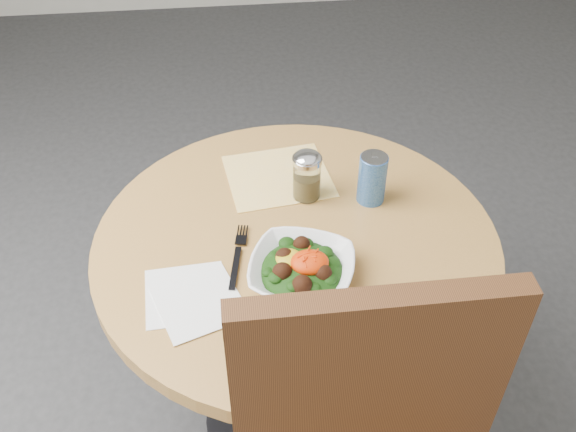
# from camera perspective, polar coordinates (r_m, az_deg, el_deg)

# --- Properties ---
(ground) EXTENTS (6.00, 6.00, 0.00)m
(ground) POSITION_cam_1_polar(r_m,az_deg,el_deg) (2.01, 0.55, -17.60)
(ground) COLOR #2E2E30
(ground) RESTS_ON ground
(table) EXTENTS (0.90, 0.90, 0.75)m
(table) POSITION_cam_1_polar(r_m,az_deg,el_deg) (1.56, 0.68, -7.16)
(table) COLOR black
(table) RESTS_ON ground
(cloth_napkin) EXTENTS (0.27, 0.26, 0.00)m
(cloth_napkin) POSITION_cam_1_polar(r_m,az_deg,el_deg) (1.59, -0.86, 3.55)
(cloth_napkin) COLOR #FFAC0D
(cloth_napkin) RESTS_ON table
(paper_napkins) EXTENTS (0.22, 0.22, 0.00)m
(paper_napkins) POSITION_cam_1_polar(r_m,az_deg,el_deg) (1.31, -8.49, -7.25)
(paper_napkins) COLOR white
(paper_napkins) RESTS_ON table
(salad_bowl) EXTENTS (0.27, 0.27, 0.08)m
(salad_bowl) POSITION_cam_1_polar(r_m,az_deg,el_deg) (1.31, 1.24, -4.82)
(salad_bowl) COLOR white
(salad_bowl) RESTS_ON table
(fork) EXTENTS (0.05, 0.19, 0.00)m
(fork) POSITION_cam_1_polar(r_m,az_deg,el_deg) (1.38, -4.46, -3.37)
(fork) COLOR black
(fork) RESTS_ON table
(spice_shaker) EXTENTS (0.07, 0.07, 0.12)m
(spice_shaker) POSITION_cam_1_polar(r_m,az_deg,el_deg) (1.49, 1.68, 3.60)
(spice_shaker) COLOR silver
(spice_shaker) RESTS_ON table
(beverage_can) EXTENTS (0.07, 0.07, 0.13)m
(beverage_can) POSITION_cam_1_polar(r_m,az_deg,el_deg) (1.49, 7.49, 3.34)
(beverage_can) COLOR #0D3396
(beverage_can) RESTS_ON table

